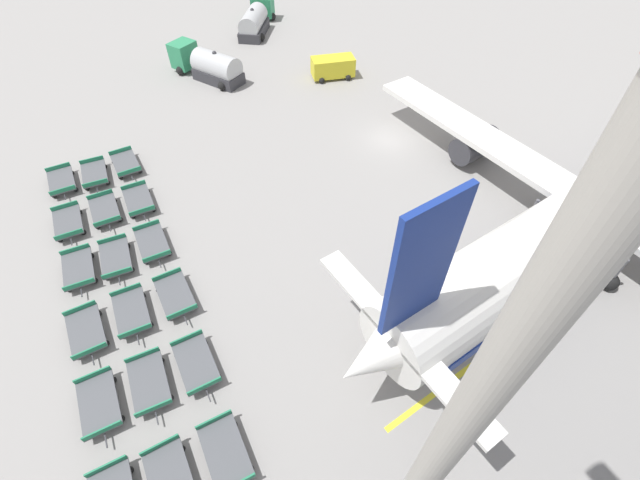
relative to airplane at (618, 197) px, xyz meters
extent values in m
plane|color=gray|center=(-16.09, -5.52, -3.53)|extent=(500.00, 500.00, 0.00)
cylinder|color=white|center=(-0.04, 0.58, 0.18)|extent=(7.26, 38.99, 4.29)
cone|color=white|center=(1.45, -18.75, 0.18)|extent=(4.46, 5.44, 4.07)
cube|color=navy|center=(1.39, -17.95, 5.67)|extent=(0.53, 3.23, 6.68)
cube|color=white|center=(1.40, -18.16, 0.82)|extent=(11.25, 2.03, 0.24)
cube|color=white|center=(0.07, -0.97, -0.78)|extent=(40.07, 6.01, 0.44)
cylinder|color=#333338|center=(-10.46, -1.38, -2.07)|extent=(2.49, 3.83, 2.22)
cube|color=navy|center=(-0.04, 0.58, -0.57)|extent=(7.05, 35.13, 0.77)
cylinder|color=#56565B|center=(3.29, -3.05, -1.94)|extent=(0.24, 0.24, 2.10)
sphere|color=black|center=(3.29, -3.05, -2.99)|extent=(1.08, 1.08, 1.08)
cylinder|color=#56565B|center=(-2.78, -3.52, -1.94)|extent=(0.24, 0.24, 2.10)
sphere|color=black|center=(-2.78, -3.52, -2.99)|extent=(1.08, 1.08, 1.08)
cube|color=#2D8C5B|center=(-45.79, -3.84, -2.01)|extent=(3.27, 3.34, 2.24)
cube|color=#333338|center=(-41.86, -6.83, -2.98)|extent=(5.94, 5.38, 1.09)
cylinder|color=#B7BABC|center=(-41.86, -6.83, -1.88)|extent=(5.57, 5.01, 2.29)
sphere|color=#333338|center=(-41.86, -6.83, -0.73)|extent=(0.44, 0.44, 0.44)
sphere|color=black|center=(-44.82, -3.05, -3.08)|extent=(0.90, 0.90, 0.90)
sphere|color=black|center=(-46.28, -4.98, -3.08)|extent=(0.90, 0.90, 0.90)
sphere|color=black|center=(-39.84, -6.86, -3.08)|extent=(0.90, 0.90, 0.90)
sphere|color=black|center=(-41.30, -8.78, -3.08)|extent=(0.90, 0.90, 0.90)
cube|color=#2D8C5B|center=(-37.19, -16.69, -1.88)|extent=(2.87, 3.03, 2.48)
cube|color=#333338|center=(-33.13, -14.61, -2.97)|extent=(5.63, 4.45, 1.12)
cylinder|color=#B7BABC|center=(-33.13, -14.61, -1.83)|extent=(5.42, 4.35, 2.40)
sphere|color=#333338|center=(-33.13, -14.61, -0.63)|extent=(0.44, 0.44, 0.44)
sphere|color=black|center=(-37.47, -15.56, -3.08)|extent=(0.90, 0.90, 0.90)
sphere|color=black|center=(-36.44, -17.57, -3.08)|extent=(0.90, 0.90, 0.90)
sphere|color=black|center=(-32.31, -12.91, -3.08)|extent=(0.90, 0.90, 0.90)
sphere|color=black|center=(-31.28, -14.92, -3.08)|extent=(0.90, 0.90, 0.90)
cube|color=yellow|center=(-28.10, -4.05, -2.37)|extent=(3.16, 4.67, 1.78)
cube|color=#1E232D|center=(-27.49, -2.05, -2.06)|extent=(1.64, 0.57, 0.62)
sphere|color=black|center=(-26.79, -3.00, -3.23)|extent=(0.60, 0.60, 0.60)
sphere|color=black|center=(-28.60, -2.45, -3.23)|extent=(0.60, 0.60, 0.60)
sphere|color=black|center=(-27.61, -5.66, -3.23)|extent=(0.60, 0.60, 0.60)
sphere|color=black|center=(-29.41, -5.11, -3.23)|extent=(0.60, 0.60, 0.60)
cube|color=#515459|center=(-23.47, -30.85, -2.98)|extent=(3.22, 1.84, 0.10)
cube|color=#237F56|center=(-21.92, -30.89, -2.77)|extent=(0.12, 1.78, 0.32)
cube|color=#237F56|center=(-25.02, -30.82, -2.77)|extent=(0.12, 1.78, 0.32)
cube|color=#333338|center=(-21.53, -30.89, -3.10)|extent=(0.70, 0.07, 0.06)
sphere|color=black|center=(-22.37, -31.63, -3.35)|extent=(0.36, 0.36, 0.36)
sphere|color=black|center=(-22.34, -30.12, -3.35)|extent=(0.36, 0.36, 0.36)
sphere|color=black|center=(-24.60, -31.59, -3.35)|extent=(0.36, 0.36, 0.36)
sphere|color=black|center=(-24.56, -30.07, -3.35)|extent=(0.36, 0.36, 0.36)
cube|color=#515459|center=(-18.51, -31.08, -2.98)|extent=(3.26, 1.92, 0.10)
cube|color=#237F56|center=(-16.96, -31.15, -2.77)|extent=(0.16, 1.78, 0.32)
cube|color=#237F56|center=(-20.06, -31.01, -2.77)|extent=(0.16, 1.78, 0.32)
cube|color=#333338|center=(-16.57, -31.17, -3.10)|extent=(0.70, 0.09, 0.06)
sphere|color=black|center=(-17.43, -31.89, -3.35)|extent=(0.36, 0.36, 0.36)
sphere|color=black|center=(-17.36, -30.38, -3.35)|extent=(0.36, 0.36, 0.36)
sphere|color=black|center=(-19.66, -31.78, -3.35)|extent=(0.36, 0.36, 0.36)
sphere|color=black|center=(-19.59, -30.27, -3.35)|extent=(0.36, 0.36, 0.36)
cube|color=#515459|center=(-13.83, -31.13, -2.98)|extent=(3.30, 2.01, 0.10)
cube|color=#237F56|center=(-12.28, -31.24, -2.77)|extent=(0.21, 1.78, 0.32)
cube|color=#237F56|center=(-15.38, -31.01, -2.77)|extent=(0.21, 1.78, 0.32)
cube|color=#333338|center=(-11.90, -31.27, -3.10)|extent=(0.70, 0.11, 0.06)
sphere|color=black|center=(-12.78, -31.96, -3.35)|extent=(0.36, 0.36, 0.36)
sphere|color=black|center=(-12.67, -30.45, -3.35)|extent=(0.36, 0.36, 0.36)
sphere|color=black|center=(-15.00, -31.80, -3.35)|extent=(0.36, 0.36, 0.36)
sphere|color=black|center=(-14.89, -30.29, -3.35)|extent=(0.36, 0.36, 0.36)
cube|color=#515459|center=(-8.94, -31.47, -2.98)|extent=(3.19, 1.79, 0.10)
cube|color=#237F56|center=(-7.39, -31.47, -2.77)|extent=(0.09, 1.78, 0.32)
cube|color=#237F56|center=(-10.49, -31.48, -2.77)|extent=(0.09, 1.78, 0.32)
cube|color=#333338|center=(-7.00, -31.47, -3.10)|extent=(0.70, 0.06, 0.06)
sphere|color=black|center=(-7.82, -32.23, -3.35)|extent=(0.36, 0.36, 0.36)
sphere|color=black|center=(-7.83, -30.71, -3.35)|extent=(0.36, 0.36, 0.36)
sphere|color=black|center=(-10.05, -32.24, -3.35)|extent=(0.36, 0.36, 0.36)
sphere|color=black|center=(-10.06, -30.72, -3.35)|extent=(0.36, 0.36, 0.36)
cube|color=#515459|center=(-4.36, -31.62, -2.98)|extent=(3.24, 1.88, 0.10)
cube|color=#237F56|center=(-2.81, -31.67, -2.77)|extent=(0.14, 1.78, 0.32)
cube|color=#237F56|center=(-5.91, -31.57, -2.77)|extent=(0.14, 1.78, 0.32)
cube|color=#333338|center=(-2.42, -31.68, -3.10)|extent=(0.70, 0.08, 0.06)
sphere|color=black|center=(-3.27, -32.41, -3.35)|extent=(0.36, 0.36, 0.36)
sphere|color=black|center=(-3.23, -30.90, -3.35)|extent=(0.36, 0.36, 0.36)
sphere|color=black|center=(-5.50, -32.34, -3.35)|extent=(0.36, 0.36, 0.36)
sphere|color=black|center=(-5.45, -30.83, -3.35)|extent=(0.36, 0.36, 0.36)
cube|color=#237F56|center=(-1.16, -31.81, -2.77)|extent=(0.14, 1.78, 0.32)
sphere|color=black|center=(-0.69, -31.07, -3.35)|extent=(0.36, 0.36, 0.36)
cube|color=#515459|center=(-23.11, -28.51, -2.98)|extent=(3.33, 2.05, 0.10)
cube|color=#237F56|center=(-21.57, -28.64, -2.77)|extent=(0.23, 1.78, 0.32)
cube|color=#237F56|center=(-24.66, -28.37, -2.77)|extent=(0.23, 1.78, 0.32)
cube|color=#333338|center=(-21.18, -28.68, -3.10)|extent=(0.70, 0.12, 0.06)
sphere|color=black|center=(-22.07, -29.36, -3.35)|extent=(0.36, 0.36, 0.36)
sphere|color=black|center=(-21.94, -27.85, -3.35)|extent=(0.36, 0.36, 0.36)
sphere|color=black|center=(-24.29, -29.16, -3.35)|extent=(0.36, 0.36, 0.36)
sphere|color=black|center=(-24.16, -27.66, -3.35)|extent=(0.36, 0.36, 0.36)
cube|color=#515459|center=(-18.54, -28.63, -2.98)|extent=(3.23, 1.86, 0.10)
cube|color=#237F56|center=(-16.99, -28.66, -2.77)|extent=(0.12, 1.78, 0.32)
cube|color=#237F56|center=(-20.09, -28.59, -2.77)|extent=(0.12, 1.78, 0.32)
cube|color=#333338|center=(-16.60, -28.67, -3.10)|extent=(0.70, 0.08, 0.06)
sphere|color=black|center=(-17.45, -29.41, -3.35)|extent=(0.36, 0.36, 0.36)
sphere|color=black|center=(-17.41, -27.90, -3.35)|extent=(0.36, 0.36, 0.36)
sphere|color=black|center=(-19.67, -29.35, -3.35)|extent=(0.36, 0.36, 0.36)
sphere|color=black|center=(-19.64, -27.84, -3.35)|extent=(0.36, 0.36, 0.36)
cube|color=#515459|center=(-13.59, -28.90, -2.98)|extent=(3.35, 2.09, 0.10)
cube|color=#237F56|center=(-12.05, -29.05, -2.77)|extent=(0.26, 1.78, 0.32)
cube|color=#237F56|center=(-15.14, -28.74, -2.77)|extent=(0.26, 1.78, 0.32)
cube|color=#333338|center=(-11.66, -29.09, -3.10)|extent=(0.70, 0.13, 0.06)
sphere|color=black|center=(-12.56, -29.76, -3.35)|extent=(0.36, 0.36, 0.36)
sphere|color=black|center=(-12.41, -28.26, -3.35)|extent=(0.36, 0.36, 0.36)
sphere|color=black|center=(-14.78, -29.54, -3.35)|extent=(0.36, 0.36, 0.36)
sphere|color=black|center=(-14.63, -28.03, -3.35)|extent=(0.36, 0.36, 0.36)
cube|color=#515459|center=(-8.96, -28.97, -2.98)|extent=(3.28, 1.96, 0.10)
cube|color=#237F56|center=(-7.42, -29.06, -2.77)|extent=(0.18, 1.78, 0.32)
cube|color=#237F56|center=(-10.51, -28.88, -2.77)|extent=(0.18, 1.78, 0.32)
cube|color=#333338|center=(-7.03, -29.08, -3.10)|extent=(0.70, 0.10, 0.06)
sphere|color=black|center=(-7.90, -29.79, -3.35)|extent=(0.36, 0.36, 0.36)
sphere|color=black|center=(-7.81, -28.28, -3.35)|extent=(0.36, 0.36, 0.36)
sphere|color=black|center=(-10.12, -29.66, -3.35)|extent=(0.36, 0.36, 0.36)
sphere|color=black|center=(-10.03, -28.15, -3.35)|extent=(0.36, 0.36, 0.36)
cube|color=#515459|center=(-4.23, -29.19, -2.98)|extent=(3.30, 2.00, 0.10)
cube|color=#237F56|center=(-2.68, -29.30, -2.77)|extent=(0.21, 1.78, 0.32)
cube|color=#237F56|center=(-5.78, -29.07, -2.77)|extent=(0.21, 1.78, 0.32)
cube|color=#333338|center=(-2.29, -29.32, -3.10)|extent=(0.70, 0.11, 0.06)
sphere|color=black|center=(-3.17, -30.02, -3.35)|extent=(0.36, 0.36, 0.36)
sphere|color=black|center=(-3.06, -28.51, -3.35)|extent=(0.36, 0.36, 0.36)
sphere|color=black|center=(-5.39, -29.86, -3.35)|extent=(0.36, 0.36, 0.36)
sphere|color=black|center=(-5.29, -28.35, -3.35)|extent=(0.36, 0.36, 0.36)
cube|color=#515459|center=(0.70, -29.51, -2.98)|extent=(3.20, 1.81, 0.10)
cube|color=#237F56|center=(-0.86, -29.50, -2.77)|extent=(0.10, 1.78, 0.32)
sphere|color=black|center=(-0.43, -30.26, -3.35)|extent=(0.36, 0.36, 0.36)
sphere|color=black|center=(-0.41, -28.75, -3.35)|extent=(0.36, 0.36, 0.36)
cube|color=#515459|center=(-23.26, -26.10, -2.98)|extent=(3.21, 1.83, 0.10)
cube|color=#237F56|center=(-21.71, -26.08, -2.77)|extent=(0.11, 1.78, 0.32)
cube|color=#237F56|center=(-24.81, -26.13, -2.77)|extent=(0.11, 1.78, 0.32)
cube|color=#333338|center=(-21.32, -26.08, -3.10)|extent=(0.70, 0.07, 0.06)
sphere|color=black|center=(-22.14, -26.84, -3.35)|extent=(0.36, 0.36, 0.36)
sphere|color=black|center=(-22.16, -25.33, -3.35)|extent=(0.36, 0.36, 0.36)
sphere|color=black|center=(-24.37, -26.88, -3.35)|extent=(0.36, 0.36, 0.36)
sphere|color=black|center=(-24.39, -25.36, -3.35)|extent=(0.36, 0.36, 0.36)
cube|color=#515459|center=(-18.39, -26.27, -2.98)|extent=(3.25, 1.90, 0.10)
cube|color=#237F56|center=(-16.84, -26.33, -2.77)|extent=(0.15, 1.78, 0.32)
cube|color=#237F56|center=(-19.94, -26.21, -2.77)|extent=(0.15, 1.78, 0.32)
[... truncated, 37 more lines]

